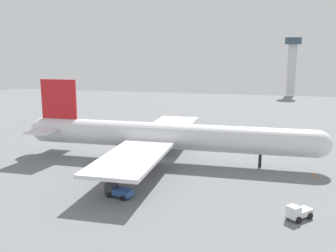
% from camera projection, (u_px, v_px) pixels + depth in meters
% --- Properties ---
extents(ground_plane, '(285.53, 285.53, 0.00)m').
position_uv_depth(ground_plane, '(168.00, 161.00, 90.57)').
color(ground_plane, slate).
extents(cargo_airplane, '(71.38, 59.38, 18.68)m').
position_uv_depth(cargo_airplane, '(166.00, 136.00, 89.52)').
color(cargo_airplane, silver).
rests_on(cargo_airplane, ground_plane).
extents(pushback_tractor, '(5.34, 3.58, 2.37)m').
position_uv_depth(pushback_tractor, '(118.00, 191.00, 68.29)').
color(pushback_tractor, '#333338').
rests_on(pushback_tractor, ground_plane).
extents(cargo_loader, '(4.30, 4.34, 2.39)m').
position_uv_depth(cargo_loader, '(298.00, 212.00, 59.13)').
color(cargo_loader, white).
rests_on(cargo_loader, ground_plane).
extents(safety_cone_nose, '(0.46, 0.46, 0.66)m').
position_uv_depth(safety_cone_nose, '(314.00, 175.00, 79.34)').
color(safety_cone_nose, orange).
rests_on(safety_cone_nose, ground_plane).
extents(control_tower, '(9.26, 9.26, 32.56)m').
position_uv_depth(control_tower, '(292.00, 61.00, 218.88)').
color(control_tower, silver).
rests_on(control_tower, ground_plane).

